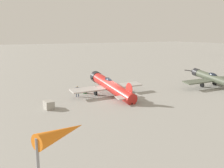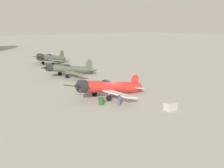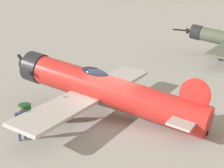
# 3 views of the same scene
# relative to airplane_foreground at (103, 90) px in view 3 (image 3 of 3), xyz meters

# --- Properties ---
(ground_plane) EXTENTS (400.00, 400.00, 0.00)m
(ground_plane) POSITION_rel_airplane_foreground_xyz_m (-0.52, -0.01, -1.43)
(ground_plane) COLOR gray
(airplane_foreground) EXTENTS (12.26, 11.29, 3.14)m
(airplane_foreground) POSITION_rel_airplane_foreground_xyz_m (0.00, 0.00, 0.00)
(airplane_foreground) COLOR red
(airplane_foreground) RESTS_ON ground_plane
(ground_crew_mechanic) EXTENTS (0.33, 0.58, 1.55)m
(ground_crew_mechanic) POSITION_rel_airplane_foreground_xyz_m (1.66, 4.36, -0.49)
(ground_crew_mechanic) COLOR #384766
(ground_crew_mechanic) RESTS_ON ground_plane
(fuel_drum) EXTENTS (0.67, 0.67, 0.88)m
(fuel_drum) POSITION_rel_airplane_foreground_xyz_m (3.09, 2.56, -0.99)
(fuel_drum) COLOR #19471E
(fuel_drum) RESTS_ON ground_plane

